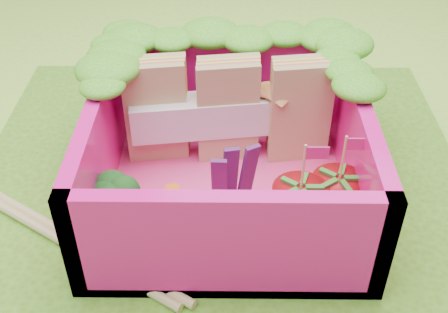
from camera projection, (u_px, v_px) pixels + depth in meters
name	position (u px, v px, depth m)	size (l,w,h in m)	color
ground	(220.00, 195.00, 2.91)	(14.00, 14.00, 0.00)	#9CDD3E
placemat	(220.00, 193.00, 2.90)	(2.60, 2.60, 0.03)	#598E20
bento_floor	(228.00, 191.00, 2.85)	(1.30, 1.30, 0.05)	#FF4191
bento_box	(228.00, 152.00, 2.70)	(1.30, 1.30, 0.55)	#FF1595
lettuce_ruffle	(229.00, 45.00, 2.86)	(1.43, 0.83, 0.11)	#367F17
sandwich_stack	(230.00, 110.00, 2.90)	(1.07, 0.31, 0.56)	tan
broccoli	(112.00, 200.00, 2.48)	(0.31, 0.31, 0.27)	#669F4D
carrot_sticks	(169.00, 213.00, 2.51)	(0.10, 0.16, 0.28)	orange
purple_wedges	(233.00, 179.00, 2.60)	(0.20, 0.13, 0.38)	#491854
strawberry_left	(299.00, 209.00, 2.52)	(0.25, 0.25, 0.49)	red
strawberry_right	(336.00, 199.00, 2.58)	(0.25, 0.25, 0.49)	red
snap_peas	(311.00, 212.00, 2.66)	(0.61, 0.58, 0.05)	#559F32
chopsticks	(23.00, 214.00, 2.72)	(1.75, 1.13, 0.04)	#D8BB76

